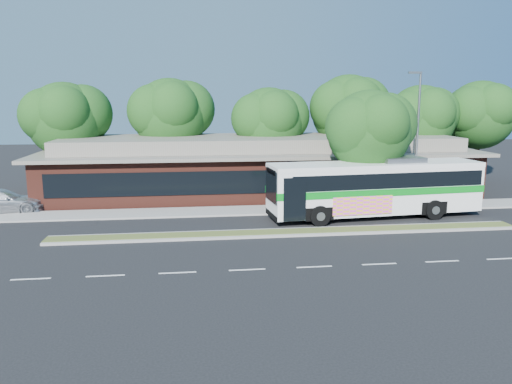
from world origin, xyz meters
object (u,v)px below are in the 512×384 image
Objects in this scene: lamp_post at (417,136)px; transit_bus at (376,184)px; sidewalk_tree at (374,130)px; sedan at (1,201)px.

lamp_post is 5.00m from transit_bus.
transit_bus is 1.72× the size of sidewalk_tree.
lamp_post is 27.66m from sedan.
sidewalk_tree is at bearing -169.80° from lamp_post.
lamp_post reaches higher than sedan.
sidewalk_tree is (24.10, -2.59, 4.61)m from sedan.
sedan is (-23.78, 4.22, -1.32)m from transit_bus.
transit_bus is 24.18m from sedan.
transit_bus is at bearing -147.90° from lamp_post.
lamp_post is 3.27m from sidewalk_tree.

